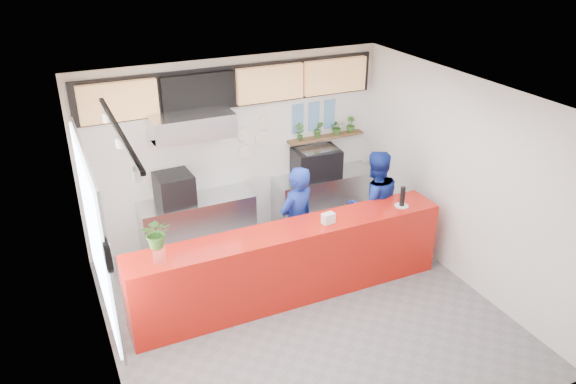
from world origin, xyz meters
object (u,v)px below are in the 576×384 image
object	(u,v)px
staff_center	(297,222)
staff_right	(374,205)
pepper_mill	(402,196)
service_counter	(291,263)
panini_oven	(174,189)
espresso_machine	(316,163)

from	to	relation	value
staff_center	staff_right	bearing A→B (deg)	160.97
staff_right	pepper_mill	world-z (taller)	staff_right
service_counter	staff_right	size ratio (longest dim) A/B	2.55
staff_right	panini_oven	bearing A→B (deg)	-17.36
panini_oven	staff_right	size ratio (longest dim) A/B	0.30
service_counter	pepper_mill	world-z (taller)	pepper_mill
espresso_machine	staff_right	world-z (taller)	staff_right
staff_center	staff_right	world-z (taller)	staff_right
staff_center	service_counter	bearing A→B (deg)	37.59
service_counter	espresso_machine	xyz separation A→B (m)	(1.32, 1.80, 0.60)
staff_right	pepper_mill	xyz separation A→B (m)	(0.09, -0.57, 0.38)
panini_oven	pepper_mill	distance (m)	3.43
staff_right	pepper_mill	bearing A→B (deg)	106.93
espresso_machine	pepper_mill	bearing A→B (deg)	-72.14
espresso_machine	staff_right	distance (m)	1.37
panini_oven	espresso_machine	bearing A→B (deg)	-2.86
panini_oven	staff_center	world-z (taller)	staff_center
panini_oven	pepper_mill	size ratio (longest dim) A/B	1.85
espresso_machine	pepper_mill	xyz separation A→B (m)	(0.43, -1.87, 0.12)
service_counter	panini_oven	size ratio (longest dim) A/B	8.38
panini_oven	espresso_machine	xyz separation A→B (m)	(2.44, 0.00, 0.00)
service_counter	staff_right	distance (m)	1.76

